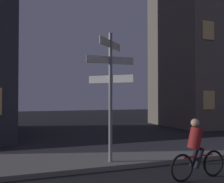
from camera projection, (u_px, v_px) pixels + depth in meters
sidewalk_kerb at (128, 154)px, 9.75m from camera, size 40.00×3.37×0.14m
signpost at (110, 84)px, 8.30m from camera, size 1.59×1.12×4.09m
cyclist at (197, 151)px, 6.92m from camera, size 1.82×0.36×1.61m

